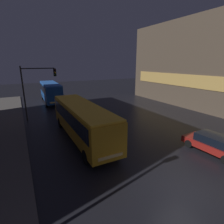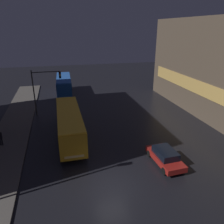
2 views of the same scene
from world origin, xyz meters
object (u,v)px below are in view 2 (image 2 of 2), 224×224
at_px(bus_near, 69,122).
at_px(pedestrian_mid, 0,137).
at_px(car_taxi, 165,156).
at_px(traffic_light_main, 43,85).
at_px(bus_far, 64,84).

distance_m(bus_near, pedestrian_mid, 7.10).
height_order(bus_near, pedestrian_mid, bus_near).
distance_m(car_taxi, pedestrian_mid, 16.49).
xyz_separation_m(car_taxi, traffic_light_main, (-10.67, 15.17, 3.57)).
height_order(bus_near, car_taxi, bus_near).
bearing_deg(traffic_light_main, car_taxi, -54.87).
xyz_separation_m(bus_near, traffic_light_main, (-2.76, 8.14, 2.36)).
height_order(bus_near, bus_far, bus_far).
bearing_deg(car_taxi, pedestrian_mid, -27.44).
bearing_deg(pedestrian_mid, car_taxi, 165.71).
xyz_separation_m(car_taxi, pedestrian_mid, (-14.96, 6.93, 0.40)).
xyz_separation_m(bus_far, car_taxi, (7.71, -24.04, -1.32)).
height_order(car_taxi, pedestrian_mid, pedestrian_mid).
bearing_deg(bus_near, traffic_light_main, -71.18).
bearing_deg(bus_near, car_taxi, 138.41).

